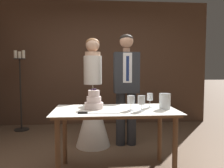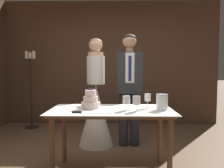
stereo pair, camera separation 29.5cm
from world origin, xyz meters
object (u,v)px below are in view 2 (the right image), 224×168
at_px(cake_knife, 84,112).
at_px(wine_glass_far, 136,101).
at_px(cake_table, 111,117).
at_px(candle_stand, 31,88).
at_px(wine_glass_middle, 148,98).
at_px(tiered_cake, 91,101).
at_px(wine_glass_near, 126,101).
at_px(hurricane_candle, 162,102).
at_px(groom, 129,84).
at_px(bride, 96,106).

bearing_deg(cake_knife, wine_glass_far, 13.91).
bearing_deg(cake_table, candle_stand, 131.51).
relative_size(wine_glass_middle, wine_glass_far, 1.01).
relative_size(tiered_cake, wine_glass_far, 1.39).
relative_size(wine_glass_far, candle_stand, 0.11).
distance_m(cake_knife, wine_glass_middle, 0.78).
xyz_separation_m(cake_table, wine_glass_near, (0.17, -0.07, 0.20)).
xyz_separation_m(hurricane_candle, groom, (-0.31, 0.94, 0.15)).
distance_m(wine_glass_near, hurricane_candle, 0.41).
bearing_deg(cake_knife, wine_glass_middle, 27.58).
bearing_deg(bride, cake_table, -73.87).
bearing_deg(cake_knife, wine_glass_near, 22.41).
height_order(cake_table, wine_glass_near, wine_glass_near).
height_order(wine_glass_middle, candle_stand, candle_stand).
xyz_separation_m(tiered_cake, hurricane_candle, (0.82, -0.09, 0.00)).
xyz_separation_m(cake_table, candle_stand, (-1.68, 1.90, 0.17)).
relative_size(cake_table, hurricane_candle, 7.77).
height_order(cake_knife, wine_glass_near, wine_glass_near).
distance_m(wine_glass_near, bride, 1.10).
height_order(cake_knife, hurricane_candle, hurricane_candle).
xyz_separation_m(wine_glass_near, groom, (0.09, 0.98, 0.12)).
height_order(cake_knife, groom, groom).
bearing_deg(tiered_cake, cake_table, -12.91).
relative_size(hurricane_candle, candle_stand, 0.12).
height_order(cake_knife, candle_stand, candle_stand).
height_order(tiered_cake, wine_glass_near, tiered_cake).
relative_size(tiered_cake, hurricane_candle, 1.32).
height_order(groom, candle_stand, groom).
xyz_separation_m(bride, groom, (0.52, -0.00, 0.36)).
bearing_deg(cake_knife, hurricane_candle, 16.49).
xyz_separation_m(wine_glass_middle, groom, (-0.17, 0.82, 0.12)).
distance_m(cake_knife, wine_glass_far, 0.58).
bearing_deg(wine_glass_near, candle_stand, 133.19).
distance_m(wine_glass_near, groom, 0.99).
relative_size(cake_table, cake_knife, 3.24).
xyz_separation_m(hurricane_candle, candle_stand, (-2.26, 1.93, -0.01)).
bearing_deg(candle_stand, wine_glass_middle, -40.64).
relative_size(hurricane_candle, bride, 0.11).
distance_m(cake_table, wine_glass_near, 0.28).
relative_size(wine_glass_near, bride, 0.10).
relative_size(tiered_cake, candle_stand, 0.15).
relative_size(cake_table, candle_stand, 0.90).
bearing_deg(cake_table, wine_glass_middle, 11.50).
bearing_deg(wine_glass_near, cake_knife, -161.45).
bearing_deg(tiered_cake, wine_glass_near, -17.28).
height_order(wine_glass_near, bride, bride).
height_order(tiered_cake, groom, groom).
distance_m(cake_table, wine_glass_middle, 0.49).
relative_size(wine_glass_far, groom, 0.10).
relative_size(hurricane_candle, groom, 0.10).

